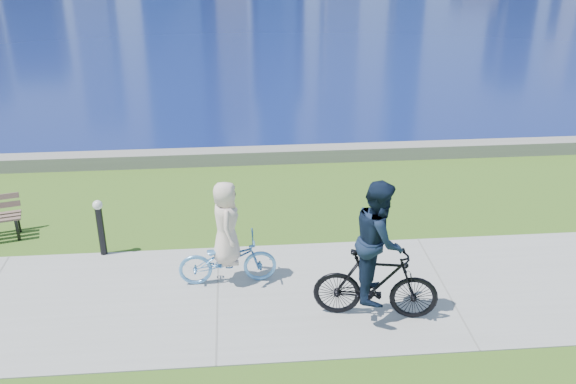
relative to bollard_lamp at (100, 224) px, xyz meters
name	(u,v)px	position (x,y,z in m)	size (l,w,h in m)	color
ground	(217,299)	(2.20, -1.71, -0.66)	(320.00, 320.00, 0.00)	#335716
concrete_path	(217,299)	(2.20, -1.71, -0.65)	(80.00, 3.50, 0.02)	gray
seawall	(220,157)	(2.20, 4.49, -0.49)	(90.00, 0.50, 0.35)	slate
bollard_lamp	(100,224)	(0.00, 0.00, 0.00)	(0.19, 0.19, 1.16)	black
cyclist_woman	(227,246)	(2.39, -1.19, 0.08)	(0.66, 1.75, 1.94)	#5A9DDB
cyclist_man	(377,263)	(4.77, -2.43, 0.37)	(0.96, 2.08, 2.41)	black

